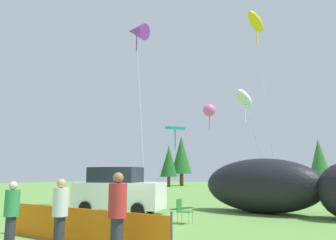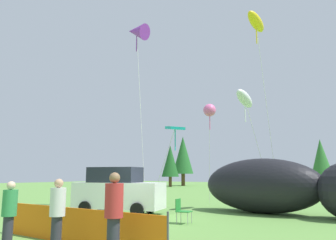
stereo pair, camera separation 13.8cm
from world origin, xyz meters
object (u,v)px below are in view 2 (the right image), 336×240
(kite_yellow_hero, at_px, (256,23))
(spectator_in_grey_shirt, at_px, (57,211))
(parked_car, at_px, (118,191))
(spectator_in_black_shirt, at_px, (114,212))
(kite_pink_octopus, at_px, (210,111))
(folding_chair, at_px, (182,209))
(inflatable_cat, at_px, (278,188))
(kite_purple_delta, at_px, (137,32))
(spectator_in_white_shirt, at_px, (9,211))
(kite_white_ghost, at_px, (245,99))
(kite_teal_diamond, at_px, (175,129))

(kite_yellow_hero, bearing_deg, spectator_in_grey_shirt, -95.67)
(parked_car, xyz_separation_m, spectator_in_black_shirt, (5.95, -6.24, -0.03))
(spectator_in_grey_shirt, relative_size, kite_pink_octopus, 0.27)
(folding_chair, bearing_deg, kite_yellow_hero, 66.86)
(inflatable_cat, bearing_deg, kite_purple_delta, -163.07)
(kite_purple_delta, height_order, kite_yellow_hero, kite_purple_delta)
(spectator_in_white_shirt, xyz_separation_m, kite_yellow_hero, (2.41, 12.19, 9.36))
(folding_chair, xyz_separation_m, spectator_in_grey_shirt, (-0.02, -5.63, 0.42))
(parked_car, bearing_deg, spectator_in_black_shirt, -63.31)
(spectator_in_grey_shirt, relative_size, kite_white_ghost, 0.27)
(kite_purple_delta, bearing_deg, spectator_in_grey_shirt, -58.80)
(spectator_in_white_shirt, bearing_deg, folding_chair, 78.36)
(parked_car, height_order, spectator_in_white_shirt, parked_car)
(parked_car, xyz_separation_m, spectator_in_white_shirt, (2.92, -6.99, -0.15))
(inflatable_cat, height_order, kite_yellow_hero, kite_yellow_hero)
(folding_chair, relative_size, kite_teal_diamond, 0.20)
(inflatable_cat, distance_m, kite_white_ghost, 5.17)
(kite_teal_diamond, height_order, kite_yellow_hero, kite_yellow_hero)
(kite_purple_delta, bearing_deg, kite_white_ghost, 22.17)
(kite_purple_delta, bearing_deg, spectator_in_black_shirt, -50.77)
(folding_chair, xyz_separation_m, spectator_in_black_shirt, (1.75, -5.43, 0.50))
(kite_yellow_hero, bearing_deg, spectator_in_white_shirt, -101.17)
(spectator_in_grey_shirt, bearing_deg, parked_car, 122.96)
(parked_car, distance_m, kite_purple_delta, 10.00)
(kite_white_ghost, bearing_deg, folding_chair, -93.06)
(kite_white_ghost, bearing_deg, kite_teal_diamond, -160.61)
(kite_purple_delta, bearing_deg, kite_teal_diamond, 26.89)
(spectator_in_black_shirt, height_order, kite_purple_delta, kite_purple_delta)
(folding_chair, relative_size, inflatable_cat, 0.11)
(spectator_in_black_shirt, distance_m, kite_teal_diamond, 11.81)
(parked_car, height_order, kite_pink_octopus, kite_pink_octopus)
(kite_teal_diamond, xyz_separation_m, kite_yellow_hero, (4.60, 1.40, 5.85))
(kite_pink_octopus, xyz_separation_m, kite_teal_diamond, (-0.49, -3.37, -1.59))
(kite_purple_delta, xyz_separation_m, kite_white_ghost, (5.89, 2.40, -4.62))
(kite_pink_octopus, distance_m, kite_teal_diamond, 3.76)
(folding_chair, distance_m, spectator_in_black_shirt, 5.73)
(spectator_in_black_shirt, height_order, spectator_in_grey_shirt, spectator_in_black_shirt)
(folding_chair, xyz_separation_m, kite_yellow_hero, (1.14, 6.01, 9.74))
(inflatable_cat, bearing_deg, spectator_in_black_shirt, -86.28)
(parked_car, height_order, kite_purple_delta, kite_purple_delta)
(parked_car, xyz_separation_m, spectator_in_grey_shirt, (4.17, -6.44, -0.11))
(spectator_in_black_shirt, xyz_separation_m, kite_white_ghost, (-1.44, 11.37, 4.93))
(parked_car, distance_m, kite_white_ghost, 8.41)
(folding_chair, height_order, kite_pink_octopus, kite_pink_octopus)
(inflatable_cat, bearing_deg, kite_pink_octopus, 156.17)
(kite_teal_diamond, bearing_deg, inflatable_cat, 4.45)
(inflatable_cat, xyz_separation_m, kite_white_ghost, (-1.83, 0.89, 4.76))
(folding_chair, height_order, kite_yellow_hero, kite_yellow_hero)
(folding_chair, xyz_separation_m, inflatable_cat, (2.15, 5.05, 0.68))
(kite_purple_delta, distance_m, kite_teal_diamond, 6.60)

